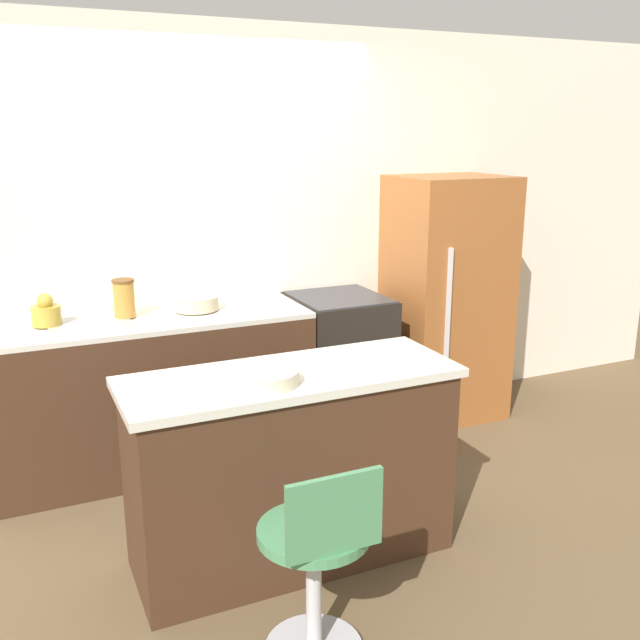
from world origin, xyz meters
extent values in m
plane|color=brown|center=(0.00, 0.00, 0.00)|extent=(14.00, 14.00, 0.00)
cube|color=silver|center=(0.00, 0.65, 1.30)|extent=(8.00, 0.06, 2.60)
cube|color=#422819|center=(-0.28, 0.32, 0.45)|extent=(1.85, 0.60, 0.89)
cube|color=beige|center=(-0.28, 0.32, 0.91)|extent=(1.85, 0.60, 0.03)
cube|color=#9EA3A8|center=(-0.60, 0.32, 0.93)|extent=(0.44, 0.33, 0.01)
cube|color=#422819|center=(0.11, -0.90, 0.44)|extent=(1.46, 0.53, 0.88)
cube|color=beige|center=(0.11, -0.90, 0.90)|extent=(1.52, 0.56, 0.04)
cube|color=black|center=(0.94, 0.32, 0.46)|extent=(0.58, 0.60, 0.92)
cube|color=black|center=(0.94, 0.01, 0.32)|extent=(0.40, 0.01, 0.32)
cube|color=#333338|center=(0.94, 0.32, 0.93)|extent=(0.55, 0.57, 0.01)
cube|color=#995628|center=(1.76, 0.31, 0.83)|extent=(0.74, 0.62, 1.67)
cube|color=silver|center=(1.56, -0.01, 0.88)|extent=(0.02, 0.02, 0.75)
cylinder|color=#B7B7BC|center=(-0.06, -1.53, 0.25)|extent=(0.06, 0.06, 0.50)
cylinder|color=#478456|center=(-0.06, -1.53, 0.52)|extent=(0.43, 0.43, 0.04)
cube|color=#478456|center=(-0.06, -1.71, 0.69)|extent=(0.36, 0.02, 0.30)
cylinder|color=#B29333|center=(-0.82, 0.37, 0.98)|extent=(0.16, 0.16, 0.11)
sphere|color=#B29333|center=(-0.82, 0.37, 1.06)|extent=(0.09, 0.09, 0.09)
cylinder|color=#C1B28E|center=(0.02, 0.37, 0.97)|extent=(0.27, 0.27, 0.08)
cylinder|color=#B77F33|center=(-0.39, 0.37, 1.03)|extent=(0.12, 0.12, 0.20)
cylinder|color=brown|center=(-0.39, 0.37, 1.14)|extent=(0.13, 0.13, 0.02)
cylinder|color=beige|center=(-0.04, -0.99, 0.95)|extent=(0.28, 0.28, 0.06)
camera|label=1|loc=(-1.01, -3.68, 1.97)|focal=40.00mm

